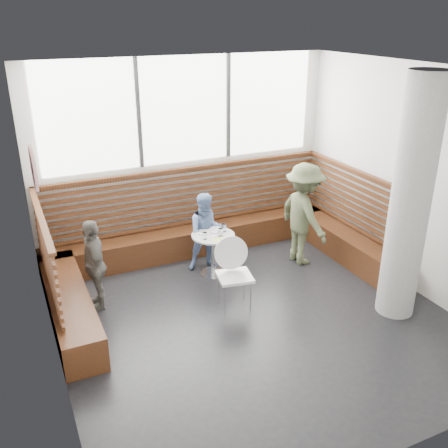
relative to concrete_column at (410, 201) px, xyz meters
name	(u,v)px	position (x,y,z in m)	size (l,w,h in m)	color
room	(258,208)	(-1.85, 0.60, 0.00)	(5.00, 5.00, 3.20)	silver
booth	(204,241)	(-1.85, 2.37, -1.19)	(5.00, 2.50, 1.44)	#3C1F0F
concrete_column	(410,201)	(0.00, 0.00, 0.00)	(0.50, 0.50, 3.20)	gray
wall_art	(33,168)	(-4.31, 1.00, 0.70)	(0.50, 0.50, 0.03)	white
cafe_table	(213,246)	(-1.86, 1.98, -1.11)	(0.66, 0.66, 0.68)	silver
cafe_chair	(232,268)	(-1.98, 1.06, -1.02)	(0.47, 0.46, 0.99)	white
adult_man	(304,214)	(-0.37, 1.79, -0.77)	(1.07, 0.62, 1.66)	#515A3C
child_back	(207,232)	(-1.86, 2.22, -0.97)	(0.61, 0.48, 1.25)	#6A85B8
child_left	(94,265)	(-3.69, 1.81, -0.95)	(0.76, 0.32, 1.30)	#5D5B54
plate_near	(204,232)	(-1.96, 2.11, -0.91)	(0.21, 0.21, 0.01)	white
plate_far	(215,231)	(-1.78, 2.09, -0.91)	(0.20, 0.20, 0.01)	white
glass_left	(205,236)	(-2.03, 1.89, -0.87)	(0.07, 0.07, 0.11)	white
glass_mid	(221,232)	(-1.77, 1.90, -0.86)	(0.08, 0.08, 0.12)	white
glass_right	(224,228)	(-1.66, 2.03, -0.86)	(0.08, 0.08, 0.12)	white
menu_card	(219,239)	(-1.85, 1.79, -0.92)	(0.21, 0.14, 0.00)	#A5C64C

